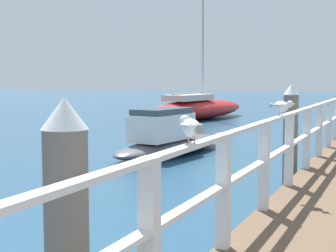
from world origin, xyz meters
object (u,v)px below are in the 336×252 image
object	(u,v)px
dock_piling_far	(290,137)
seagull_background	(282,106)
seagull_foreground	(191,127)
boat_3	(169,139)
boat_4	(198,108)

from	to	relation	value
dock_piling_far	seagull_background	distance (m)	2.80
seagull_foreground	boat_3	distance (m)	10.22
dock_piling_far	seagull_background	size ratio (longest dim) A/B	4.92
boat_3	boat_4	world-z (taller)	boat_4
seagull_background	boat_3	world-z (taller)	seagull_background
dock_piling_far	seagull_foreground	world-z (taller)	dock_piling_far
boat_3	seagull_foreground	bearing A→B (deg)	122.70
boat_3	seagull_background	bearing A→B (deg)	134.04
dock_piling_far	seagull_foreground	distance (m)	6.06
seagull_background	boat_3	bearing A→B (deg)	-106.53
seagull_background	boat_3	size ratio (longest dim) A/B	0.08
dock_piling_far	seagull_background	bearing A→B (deg)	-81.79
dock_piling_far	boat_4	xyz separation A→B (m)	(-7.61, 14.91, -0.46)
seagull_foreground	boat_4	size ratio (longest dim) A/B	0.04
seagull_background	dock_piling_far	bearing A→B (deg)	-134.96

